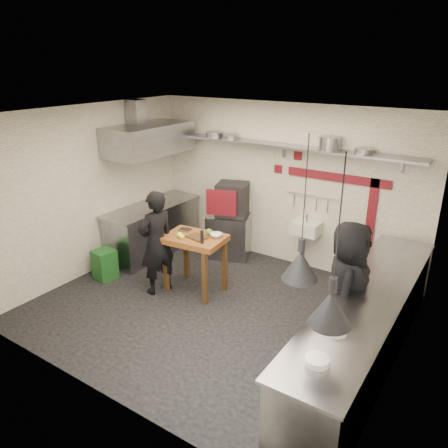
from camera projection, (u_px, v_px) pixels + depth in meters
The scene contains 47 objects.
floor at pixel (215, 309), 6.42m from camera, with size 5.00×5.00×0.00m, color black.
ceiling at pixel (213, 115), 5.42m from camera, with size 5.00×5.00×0.00m, color beige.
wall_back at pixel (283, 185), 7.56m from camera, with size 5.00×0.04×2.80m, color white.
wall_front at pixel (92, 282), 4.29m from camera, with size 5.00×0.04×2.80m, color white.
wall_left at pixel (90, 191), 7.21m from camera, with size 0.04×4.20×2.80m, color white.
wall_right at pixel (407, 265), 4.63m from camera, with size 0.04×4.20×2.80m, color white.
red_band_horiz at pixel (337, 178), 6.95m from camera, with size 1.70×0.02×0.14m, color maroon.
red_band_vert at pixel (371, 213), 6.81m from camera, with size 0.14×0.02×1.10m, color maroon.
red_tile_a at pixel (298, 156), 7.22m from camera, with size 0.14×0.02×0.14m, color maroon.
red_tile_b at pixel (278, 169), 7.49m from camera, with size 0.14×0.02×0.14m, color maroon.
back_shelf at pixel (280, 145), 7.16m from camera, with size 4.60×0.34×0.04m, color slate.
shelf_bracket_left at pixel (194, 139), 8.30m from camera, with size 0.04×0.06×0.24m, color slate.
shelf_bracket_mid at pixel (284, 150), 7.31m from camera, with size 0.04×0.06×0.24m, color slate.
shelf_bracket_right at pixel (402, 164), 6.33m from camera, with size 0.04×0.06×0.24m, color slate.
pan_far_left at pixel (215, 134), 7.82m from camera, with size 0.31×0.31×0.09m, color slate.
pan_mid_left at pixel (231, 137), 7.64m from camera, with size 0.26×0.26×0.07m, color slate.
stock_pot at pixel (330, 143), 6.69m from camera, with size 0.32×0.32×0.20m, color slate.
pan_right at pixel (364, 151), 6.43m from camera, with size 0.27×0.27×0.08m, color slate.
oven_stand at pixel (230, 235), 8.09m from camera, with size 0.74×0.67×0.80m, color slate.
combi_oven at pixel (232, 199), 7.86m from camera, with size 0.53×0.50×0.58m, color black.
oven_door at pixel (221, 203), 7.64m from camera, with size 0.54×0.03×0.46m, color maroon.
oven_glass at pixel (223, 203), 7.63m from camera, with size 0.35×0.02×0.34m, color black.
hand_sink at pixel (306, 228), 7.35m from camera, with size 0.46×0.34×0.22m, color silver.
sink_tap at pixel (307, 218), 7.29m from camera, with size 0.03×0.03×0.14m, color slate.
sink_drain at pixel (303, 253), 7.48m from camera, with size 0.06×0.06×0.66m, color slate.
utensil_rail at pixel (312, 195), 7.27m from camera, with size 0.02×0.02×0.90m, color slate.
counter_right at pixel (364, 331), 5.15m from camera, with size 0.70×3.80×0.90m, color slate.
counter_right_top at pixel (369, 296), 4.98m from camera, with size 0.76×3.90×0.03m, color slate.
plate_stack at pixel (317, 361), 3.84m from camera, with size 0.22×0.22×0.07m, color silver.
small_bowl_right at pixel (337, 331), 4.28m from camera, with size 0.20×0.20×0.05m, color silver.
counter_left at pixel (152, 230), 8.19m from camera, with size 0.70×1.90×0.90m, color slate.
counter_left_top at pixel (151, 206), 8.02m from camera, with size 0.76×2.00×0.03m, color slate.
extractor_hood at pixel (149, 139), 7.56m from camera, with size 0.78×1.60×0.50m, color slate.
hood_duct at pixel (137, 115), 7.55m from camera, with size 0.28×0.28×0.50m, color slate.
green_bin at pixel (105, 264), 7.26m from camera, with size 0.32×0.32×0.50m, color #19501D.
prep_table at pixel (195, 263), 6.81m from camera, with size 0.92×0.64×0.92m, color brown, non-canonical shape.
cutting_board at pixel (197, 237), 6.58m from camera, with size 0.30×0.21×0.03m, color #472E17.
pepper_mill at pixel (202, 237), 6.36m from camera, with size 0.05×0.05×0.20m, color black.
lemon_a at pixel (180, 235), 6.59m from camera, with size 0.09×0.09×0.09m, color #D0DB39.
lemon_b at pixel (182, 237), 6.54m from camera, with size 0.08×0.08×0.08m, color #D0DB39.
veg_ball at pixel (209, 232), 6.68m from camera, with size 0.10×0.10×0.10m, color #518531.
steel_tray at pixel (185, 230), 6.86m from camera, with size 0.18×0.12×0.03m, color slate.
bowl at pixel (216, 235), 6.61m from camera, with size 0.19×0.19×0.06m, color silver.
heat_lamp_near at pixel (304, 211), 4.37m from camera, with size 0.39×0.39×1.54m, color black, non-canonical shape.
heat_lamp_far at pixel (337, 244), 3.56m from camera, with size 0.38×0.38×1.53m, color black, non-canonical shape.
chef_left at pixel (156, 243), 6.65m from camera, with size 0.60×0.39×1.65m, color black.
chef_right at pixel (347, 289), 5.27m from camera, with size 0.84×0.54×1.71m, color black.
Camera 1 is at (3.18, -4.55, 3.45)m, focal length 35.00 mm.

